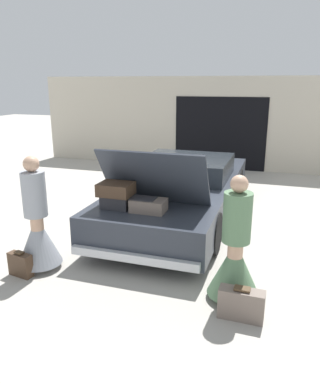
% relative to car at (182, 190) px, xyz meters
% --- Properties ---
extents(ground_plane, '(40.00, 40.00, 0.00)m').
position_rel_car_xyz_m(ground_plane, '(0.00, 0.00, -0.54)').
color(ground_plane, '#ADA89E').
extents(garage_wall_back, '(12.00, 0.14, 2.80)m').
position_rel_car_xyz_m(garage_wall_back, '(0.00, 4.62, 0.85)').
color(garage_wall_back, beige).
rests_on(garage_wall_back, ground_plane).
extents(car, '(2.03, 5.26, 1.66)m').
position_rel_car_xyz_m(car, '(0.00, 0.00, 0.00)').
color(car, '#2D333D').
rests_on(car, ground_plane).
extents(person_left, '(0.63, 0.63, 1.66)m').
position_rel_car_xyz_m(person_left, '(-1.39, -2.80, 0.05)').
color(person_left, tan).
rests_on(person_left, ground_plane).
extents(person_right, '(0.65, 0.65, 1.60)m').
position_rel_car_xyz_m(person_right, '(1.40, -2.76, 0.02)').
color(person_right, tan).
rests_on(person_right, ground_plane).
extents(suitcase_beside_left_person, '(0.38, 0.20, 0.37)m').
position_rel_car_xyz_m(suitcase_beside_left_person, '(-1.51, -3.09, -0.37)').
color(suitcase_beside_left_person, '#473323').
rests_on(suitcase_beside_left_person, ground_plane).
extents(suitcase_beside_right_person, '(0.52, 0.20, 0.39)m').
position_rel_car_xyz_m(suitcase_beside_right_person, '(1.54, -3.15, -0.36)').
color(suitcase_beside_right_person, '#75665B').
rests_on(suitcase_beside_right_person, ground_plane).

